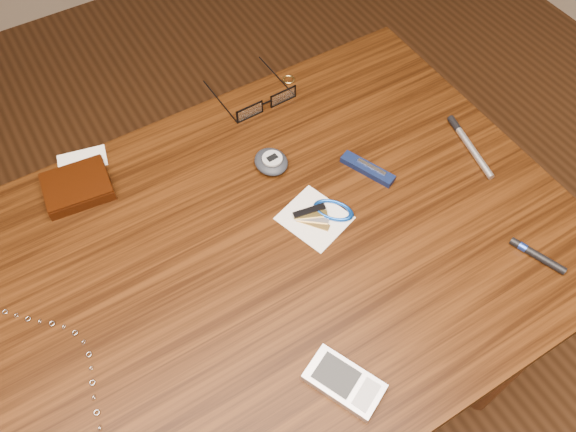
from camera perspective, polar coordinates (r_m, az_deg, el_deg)
name	(u,v)px	position (r m, az deg, el deg)	size (l,w,h in m)	color
ground	(275,392)	(1.59, -1.29, -17.43)	(3.80, 3.80, 0.00)	#472814
desk	(269,281)	(0.98, -1.99, -6.63)	(1.00, 0.70, 0.75)	#321808
wallet_and_card	(77,186)	(1.02, -20.62, 2.88)	(0.13, 0.15, 0.02)	black
eyeglasses	(264,102)	(1.08, -2.42, 11.49)	(0.14, 0.14, 0.03)	black
gold_ring	(289,79)	(1.14, 0.06, 13.70)	(0.02, 0.02, 0.00)	#D6B865
pda_phone	(344,382)	(0.80, 5.72, -16.43)	(0.10, 0.12, 0.02)	#B3B3B7
pedometer	(271,161)	(0.98, -1.72, 5.56)	(0.06, 0.07, 0.03)	#20242C
notepad_keys	(324,214)	(0.93, 3.67, 0.22)	(0.13, 0.12, 0.01)	white
pocket_knife	(368,169)	(0.99, 8.10, 4.77)	(0.06, 0.10, 0.01)	#0B0F33
silver_pen	(467,142)	(1.07, 17.70, 7.21)	(0.04, 0.15, 0.01)	silver
black_blue_pen	(536,255)	(0.97, 23.86, -3.60)	(0.04, 0.09, 0.01)	black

